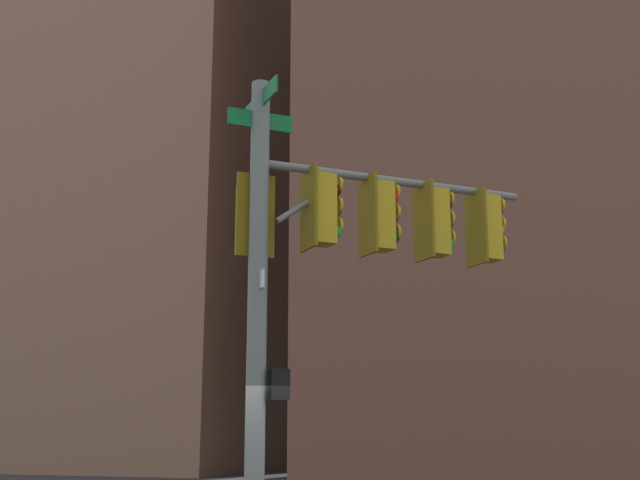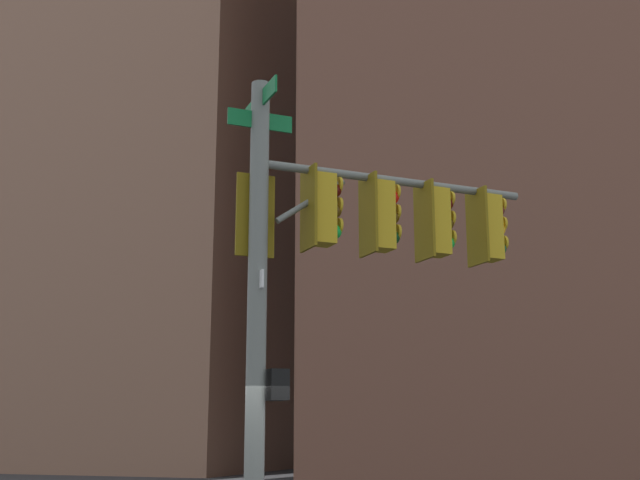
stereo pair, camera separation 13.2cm
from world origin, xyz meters
name	(u,v)px [view 1 (the left image)]	position (x,y,z in m)	size (l,w,h in m)	color
signal_pole_assembly	(339,250)	(-0.59, 0.83, 4.40)	(3.40, 3.63, 6.68)	slate
building_brick_nearside	(548,16)	(-28.99, 2.44, 22.02)	(18.03, 20.21, 44.03)	brown
building_brick_midblock	(154,185)	(-32.46, -21.61, 16.72)	(19.53, 17.66, 33.44)	#845B47
building_glass_tower	(260,40)	(-51.49, -23.17, 35.62)	(29.63, 27.45, 71.25)	#8CB2C6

